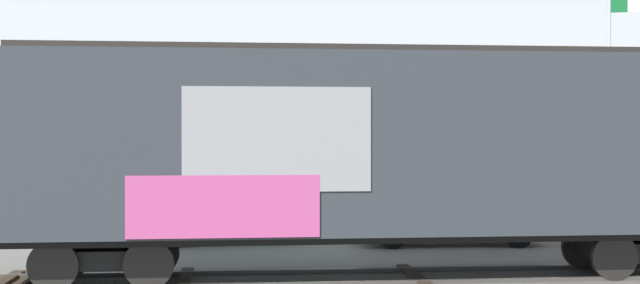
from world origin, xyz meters
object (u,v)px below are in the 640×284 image
parked_car_green (225,212)px  parked_car_silver (446,209)px  flagpole (614,74)px  freight_car (381,147)px

parked_car_green → parked_car_silver: size_ratio=0.98×
flagpole → parked_car_silver: (-7.97, -8.78, -4.15)m
flagpole → parked_car_green: bearing=-149.3°
freight_car → parked_car_green: freight_car is taller
freight_car → parked_car_green: size_ratio=3.31×
parked_car_green → parked_car_silver: (5.76, -0.62, 0.10)m
parked_car_green → parked_car_silver: bearing=-6.2°
freight_car → parked_car_green: 6.85m
freight_car → parked_car_green: bearing=122.0°
flagpole → freight_car: bearing=-126.6°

